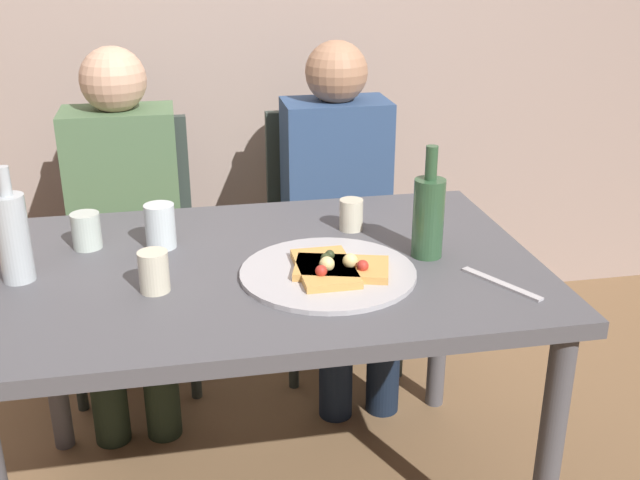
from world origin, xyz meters
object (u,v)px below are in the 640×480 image
short_glass (160,226)px  dining_table (267,294)px  beer_bottle (428,215)px  tumbler_near (154,272)px  pizza_slice_last (343,267)px  chair_right (332,221)px  pizza_tray (328,273)px  table_knife (501,284)px  tumbler_far (351,215)px  wine_bottle (13,236)px  chair_left (130,235)px  pizza_slice_extra (325,268)px  guest_in_beanie (341,201)px  guest_in_sweater (125,215)px  wine_glass (86,231)px

short_glass → dining_table: bearing=-31.0°
beer_bottle → tumbler_near: size_ratio=2.97×
dining_table → tumbler_near: tumbler_near is taller
dining_table → beer_bottle: 0.45m
pizza_slice_last → chair_right: (0.17, 0.96, -0.25)m
pizza_tray → table_knife: pizza_tray is taller
pizza_tray → tumbler_far: 0.31m
short_glass → beer_bottle: bearing=-15.7°
short_glass → chair_right: size_ratio=0.13×
tumbler_far → table_knife: bearing=-57.4°
wine_bottle → pizza_slice_last: bearing=-9.6°
chair_left → chair_right: size_ratio=1.00×
pizza_slice_extra → chair_left: chair_left is taller
guest_in_beanie → pizza_slice_extra: bearing=74.9°
dining_table → pizza_slice_extra: pizza_slice_extra is taller
guest_in_beanie → wine_bottle: bearing=36.4°
beer_bottle → short_glass: 0.68m
guest_in_sweater → tumbler_far: bearing=141.2°
dining_table → guest_in_sweater: guest_in_sweater is taller
pizza_slice_extra → guest_in_sweater: (-0.51, 0.80, -0.12)m
pizza_tray → guest_in_sweater: (-0.51, 0.79, -0.11)m
pizza_tray → guest_in_beanie: size_ratio=0.36×
tumbler_near → wine_glass: (-0.17, 0.29, -0.00)m
pizza_tray → chair_left: (-0.51, 0.94, -0.23)m
table_knife → guest_in_sweater: bearing=-164.4°
tumbler_far → chair_right: 0.72m
pizza_tray → short_glass: bearing=147.0°
short_glass → guest_in_sweater: bearing=103.2°
wine_glass → table_knife: size_ratio=0.43×
guest_in_sweater → table_knife: bearing=134.3°
beer_bottle → wine_glass: beer_bottle is taller
short_glass → chair_right: bearing=49.3°
tumbler_near → beer_bottle: bearing=6.5°
pizza_slice_extra → wine_bottle: 0.72m
pizza_slice_extra → tumbler_far: tumbler_far is taller
pizza_tray → pizza_slice_extra: pizza_slice_extra is taller
tumbler_far → dining_table: bearing=-145.0°
dining_table → chair_left: (-0.38, 0.84, -0.14)m
wine_bottle → chair_right: size_ratio=0.31×
pizza_slice_extra → guest_in_beanie: (0.22, 0.80, -0.12)m
chair_right → pizza_slice_extra: bearing=77.2°
guest_in_sweater → beer_bottle: bearing=137.2°
dining_table → table_knife: (0.52, -0.23, 0.09)m
tumbler_near → chair_left: (-0.11, 0.95, -0.28)m
pizza_tray → tumbler_near: bearing=-178.8°
pizza_slice_extra → wine_bottle: bearing=170.3°
tumbler_far → table_knife: 0.49m
short_glass → table_knife: bearing=-26.3°
tumbler_near → guest_in_beanie: guest_in_beanie is taller
dining_table → short_glass: bearing=149.0°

